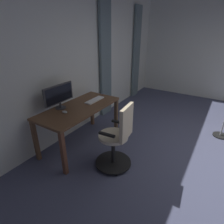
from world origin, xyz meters
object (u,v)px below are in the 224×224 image
Objects in this scene: office_chair at (117,140)px; computer_keyboard at (95,100)px; desk at (80,112)px; computer_mouse at (65,112)px; computer_monitor at (59,95)px.

office_chair is 2.43× the size of computer_keyboard.
computer_keyboard is (-0.37, 0.05, 0.10)m from desk.
computer_keyboard is at bearing 173.85° from computer_mouse.
office_chair is 1.01m from computer_keyboard.
office_chair is 0.94m from computer_mouse.
computer_monitor is 0.68m from computer_keyboard.
desk is 0.33m from computer_mouse.
desk is 0.89m from office_chair.
office_chair reaches higher than desk.
desk is 0.45m from computer_monitor.
office_chair is at bearing 56.52° from computer_keyboard.
computer_monitor reaches higher than computer_mouse.
computer_monitor is at bearing -117.12° from computer_mouse.
office_chair is at bearing 92.16° from computer_monitor.
computer_keyboard is at bearing 154.16° from computer_monitor.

